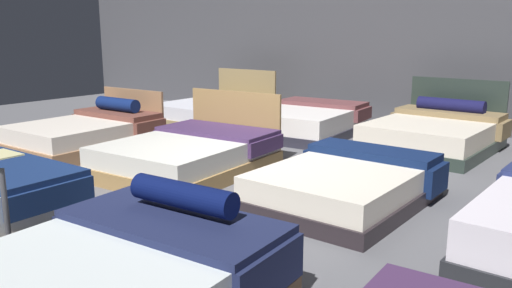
{
  "coord_description": "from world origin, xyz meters",
  "views": [
    {
      "loc": [
        3.41,
        -4.37,
        1.76
      ],
      "look_at": [
        -0.02,
        0.28,
        0.49
      ],
      "focal_mm": 36.02,
      "sensor_mm": 36.0,
      "label": 1
    }
  ],
  "objects_px": {
    "bed_5": "(190,154)",
    "price_sign": "(9,235)",
    "bed_4": "(88,133)",
    "bed_10": "(434,133)",
    "bed_9": "(307,121)",
    "bed_6": "(346,184)",
    "bed_8": "(216,111)"
  },
  "relations": [
    {
      "from": "bed_6",
      "to": "bed_8",
      "type": "height_order",
      "value": "bed_8"
    },
    {
      "from": "price_sign",
      "to": "bed_8",
      "type": "bearing_deg",
      "value": 118.27
    },
    {
      "from": "bed_9",
      "to": "price_sign",
      "type": "height_order",
      "value": "price_sign"
    },
    {
      "from": "bed_4",
      "to": "bed_5",
      "type": "distance_m",
      "value": 2.15
    },
    {
      "from": "bed_6",
      "to": "bed_8",
      "type": "bearing_deg",
      "value": 147.27
    },
    {
      "from": "bed_9",
      "to": "bed_10",
      "type": "relative_size",
      "value": 0.99
    },
    {
      "from": "bed_5",
      "to": "price_sign",
      "type": "height_order",
      "value": "price_sign"
    },
    {
      "from": "bed_8",
      "to": "bed_5",
      "type": "bearing_deg",
      "value": -53.48
    },
    {
      "from": "bed_10",
      "to": "price_sign",
      "type": "height_order",
      "value": "bed_10"
    },
    {
      "from": "bed_4",
      "to": "bed_10",
      "type": "relative_size",
      "value": 0.96
    },
    {
      "from": "bed_6",
      "to": "bed_10",
      "type": "xyz_separation_m",
      "value": [
        -0.06,
        3.06,
        0.05
      ]
    },
    {
      "from": "bed_5",
      "to": "price_sign",
      "type": "relative_size",
      "value": 2.32
    },
    {
      "from": "bed_4",
      "to": "bed_10",
      "type": "bearing_deg",
      "value": 35.16
    },
    {
      "from": "bed_4",
      "to": "bed_8",
      "type": "height_order",
      "value": "bed_8"
    },
    {
      "from": "bed_5",
      "to": "price_sign",
      "type": "distance_m",
      "value": 3.14
    },
    {
      "from": "bed_4",
      "to": "bed_8",
      "type": "relative_size",
      "value": 0.94
    },
    {
      "from": "bed_4",
      "to": "bed_8",
      "type": "distance_m",
      "value": 2.97
    },
    {
      "from": "bed_5",
      "to": "bed_9",
      "type": "height_order",
      "value": "bed_5"
    },
    {
      "from": "bed_6",
      "to": "bed_9",
      "type": "height_order",
      "value": "bed_9"
    },
    {
      "from": "bed_5",
      "to": "price_sign",
      "type": "bearing_deg",
      "value": -73.32
    },
    {
      "from": "bed_8",
      "to": "bed_4",
      "type": "bearing_deg",
      "value": -89.23
    },
    {
      "from": "bed_4",
      "to": "bed_10",
      "type": "distance_m",
      "value": 5.27
    },
    {
      "from": "bed_5",
      "to": "bed_6",
      "type": "bearing_deg",
      "value": -2.06
    },
    {
      "from": "bed_5",
      "to": "bed_6",
      "type": "xyz_separation_m",
      "value": [
        2.18,
        0.04,
        -0.02
      ]
    },
    {
      "from": "bed_5",
      "to": "bed_8",
      "type": "xyz_separation_m",
      "value": [
        -2.14,
        2.99,
        0.0
      ]
    },
    {
      "from": "bed_4",
      "to": "bed_10",
      "type": "height_order",
      "value": "bed_10"
    },
    {
      "from": "bed_6",
      "to": "bed_4",
      "type": "bearing_deg",
      "value": -178.07
    },
    {
      "from": "bed_4",
      "to": "bed_9",
      "type": "bearing_deg",
      "value": 53.57
    },
    {
      "from": "bed_4",
      "to": "bed_10",
      "type": "xyz_separation_m",
      "value": [
        4.27,
        3.09,
        0.01
      ]
    },
    {
      "from": "bed_4",
      "to": "bed_9",
      "type": "xyz_separation_m",
      "value": [
        2.11,
        2.94,
        -0.01
      ]
    },
    {
      "from": "bed_4",
      "to": "bed_8",
      "type": "bearing_deg",
      "value": 89.15
    },
    {
      "from": "bed_5",
      "to": "bed_4",
      "type": "bearing_deg",
      "value": 176.6
    }
  ]
}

